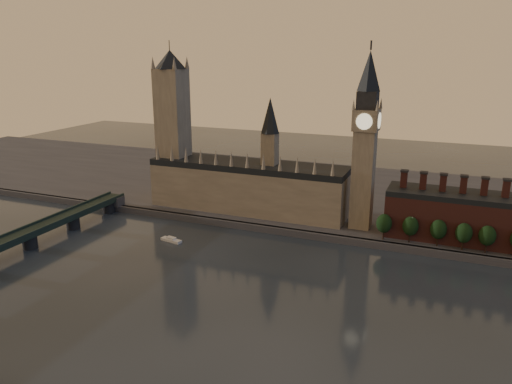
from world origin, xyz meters
TOP-DOWN VIEW (x-y plane):
  - ground at (0.00, 0.00)m, footprint 900.00×900.00m
  - north_bank at (0.00, 178.04)m, footprint 900.00×182.00m
  - palace_of_westminster at (-64.41, 114.91)m, footprint 130.00×30.30m
  - victoria_tower at (-120.00, 115.00)m, footprint 24.00×24.00m
  - big_ben at (10.00, 110.00)m, footprint 15.00×15.00m
  - chimney_block at (80.00, 110.00)m, footprint 110.00×25.00m
  - embankment_tree_0 at (25.83, 93.91)m, footprint 8.60×8.60m
  - embankment_tree_1 at (39.90, 94.95)m, footprint 8.60×8.60m
  - embankment_tree_2 at (54.30, 95.21)m, footprint 8.60×8.60m
  - embankment_tree_3 at (66.97, 94.54)m, footprint 8.60×8.60m
  - embankment_tree_4 at (78.25, 94.95)m, footprint 8.60×8.60m
  - river_boat at (-87.77, 55.24)m, footprint 13.64×6.19m

SIDE VIEW (x-z plane):
  - ground at x=0.00m, z-range 0.00..0.00m
  - river_boat at x=-87.77m, z-range -0.31..2.33m
  - north_bank at x=0.00m, z-range 0.00..4.00m
  - embankment_tree_0 at x=25.83m, z-range 6.03..20.91m
  - embankment_tree_1 at x=39.90m, z-range 6.03..20.91m
  - embankment_tree_2 at x=54.30m, z-range 6.03..20.91m
  - embankment_tree_3 at x=66.97m, z-range 6.03..20.91m
  - embankment_tree_4 at x=78.25m, z-range 6.03..20.91m
  - chimney_block at x=80.00m, z-range -0.68..36.32m
  - palace_of_westminster at x=-64.41m, z-range -15.37..58.63m
  - big_ben at x=10.00m, z-range 3.33..110.33m
  - victoria_tower at x=-120.00m, z-range 5.09..113.09m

